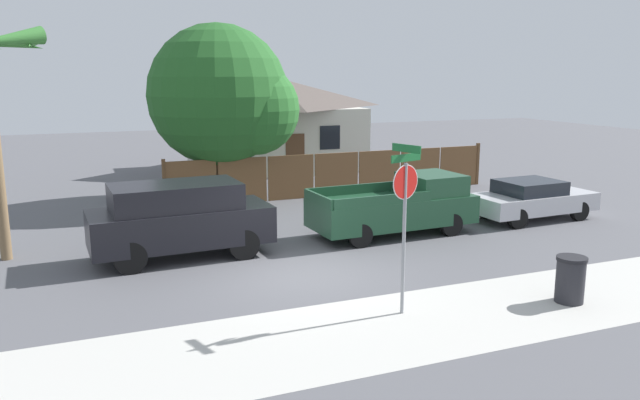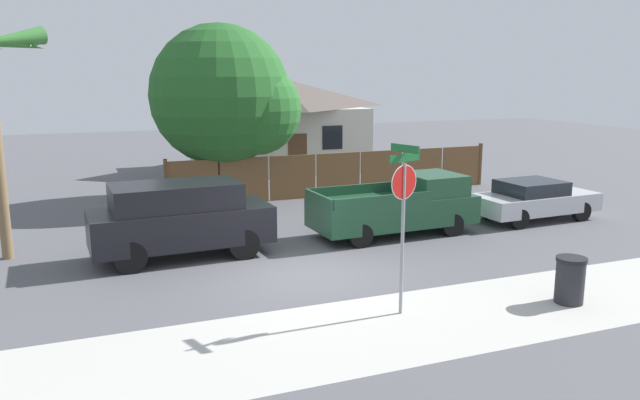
# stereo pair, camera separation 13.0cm
# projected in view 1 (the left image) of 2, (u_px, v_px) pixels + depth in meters

# --- Properties ---
(ground_plane) EXTENTS (80.00, 80.00, 0.00)m
(ground_plane) POSITION_uv_depth(u_px,v_px,m) (302.00, 274.00, 14.91)
(ground_plane) COLOR #56565B
(sidewalk_strip) EXTENTS (36.00, 3.20, 0.01)m
(sidewalk_strip) POSITION_uv_depth(u_px,v_px,m) (370.00, 331.00, 11.65)
(sidewalk_strip) COLOR beige
(sidewalk_strip) RESTS_ON ground
(wooden_fence) EXTENTS (13.32, 0.12, 1.78)m
(wooden_fence) POSITION_uv_depth(u_px,v_px,m) (337.00, 174.00, 24.31)
(wooden_fence) COLOR brown
(wooden_fence) RESTS_ON ground
(house) EXTENTS (8.29, 6.46, 4.52)m
(house) POSITION_uv_depth(u_px,v_px,m) (274.00, 122.00, 30.93)
(house) COLOR beige
(house) RESTS_ON ground
(oak_tree) EXTENTS (5.46, 5.20, 6.52)m
(oak_tree) POSITION_uv_depth(u_px,v_px,m) (226.00, 98.00, 22.96)
(oak_tree) COLOR brown
(oak_tree) RESTS_ON ground
(red_suv) EXTENTS (4.66, 2.05, 1.97)m
(red_suv) POSITION_uv_depth(u_px,v_px,m) (180.00, 218.00, 16.05)
(red_suv) COLOR black
(red_suv) RESTS_ON ground
(orange_pickup) EXTENTS (4.98, 2.10, 1.75)m
(orange_pickup) POSITION_uv_depth(u_px,v_px,m) (398.00, 206.00, 18.49)
(orange_pickup) COLOR #1E472D
(orange_pickup) RESTS_ON ground
(parked_sedan) EXTENTS (4.22, 1.94, 1.31)m
(parked_sedan) POSITION_uv_depth(u_px,v_px,m) (532.00, 199.00, 20.35)
(parked_sedan) COLOR #B7B7BC
(parked_sedan) RESTS_ON ground
(stop_sign) EXTENTS (0.77, 0.70, 3.40)m
(stop_sign) POSITION_uv_depth(u_px,v_px,m) (405.00, 202.00, 12.06)
(stop_sign) COLOR gray
(stop_sign) RESTS_ON ground
(trash_bin) EXTENTS (0.63, 0.63, 0.99)m
(trash_bin) POSITION_uv_depth(u_px,v_px,m) (570.00, 279.00, 13.03)
(trash_bin) COLOR #28282D
(trash_bin) RESTS_ON ground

